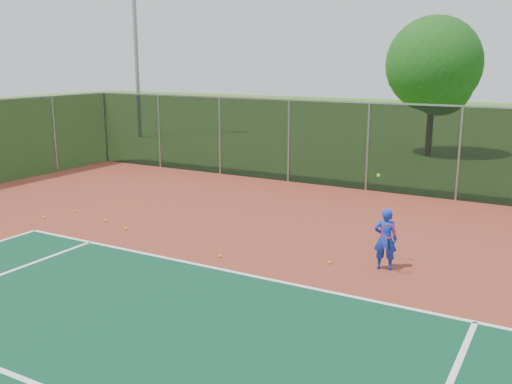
# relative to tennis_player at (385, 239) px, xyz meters

# --- Properties ---
(ground) EXTENTS (120.00, 120.00, 0.00)m
(ground) POSITION_rel_tennis_player_xyz_m (0.14, -4.77, -0.70)
(ground) COLOR #38631C
(ground) RESTS_ON ground
(court_apron) EXTENTS (30.00, 20.00, 0.02)m
(court_apron) POSITION_rel_tennis_player_xyz_m (0.14, -2.77, -0.69)
(court_apron) COLOR maroon
(court_apron) RESTS_ON ground
(fence_back) EXTENTS (30.00, 0.06, 3.03)m
(fence_back) POSITION_rel_tennis_player_xyz_m (0.14, 7.23, 0.87)
(fence_back) COLOR black
(fence_back) RESTS_ON court_apron
(tennis_player) EXTENTS (0.59, 0.63, 2.05)m
(tennis_player) POSITION_rel_tennis_player_xyz_m (0.00, 0.00, 0.00)
(tennis_player) COLOR #1430C3
(tennis_player) RESTS_ON court_apron
(practice_ball_0) EXTENTS (0.07, 0.07, 0.07)m
(practice_ball_0) POSITION_rel_tennis_player_xyz_m (-1.14, -0.29, -0.64)
(practice_ball_0) COLOR #C7DB19
(practice_ball_0) RESTS_ON court_apron
(practice_ball_2) EXTENTS (0.07, 0.07, 0.07)m
(practice_ball_2) POSITION_rel_tennis_player_xyz_m (-9.36, 0.12, -0.64)
(practice_ball_2) COLOR #C7DB19
(practice_ball_2) RESTS_ON court_apron
(practice_ball_4) EXTENTS (0.07, 0.07, 0.07)m
(practice_ball_4) POSITION_rel_tennis_player_xyz_m (-8.90, 1.87, -0.64)
(practice_ball_4) COLOR #C7DB19
(practice_ball_4) RESTS_ON court_apron
(practice_ball_5) EXTENTS (0.07, 0.07, 0.07)m
(practice_ball_5) POSITION_rel_tennis_player_xyz_m (-7.85, -0.17, -0.64)
(practice_ball_5) COLOR #C7DB19
(practice_ball_5) RESTS_ON court_apron
(practice_ball_6) EXTENTS (0.07, 0.07, 0.07)m
(practice_ball_6) POSITION_rel_tennis_player_xyz_m (-9.61, -0.80, -0.64)
(practice_ball_6) COLOR #C7DB19
(practice_ball_6) RESTS_ON court_apron
(practice_ball_7) EXTENTS (0.07, 0.07, 0.07)m
(practice_ball_7) POSITION_rel_tennis_player_xyz_m (-3.48, -1.12, -0.64)
(practice_ball_7) COLOR #C7DB19
(practice_ball_7) RESTS_ON court_apron
(practice_ball_8) EXTENTS (0.07, 0.07, 0.07)m
(practice_ball_8) POSITION_rel_tennis_player_xyz_m (-6.83, -0.51, -0.64)
(practice_ball_8) COLOR #C7DB19
(practice_ball_8) RESTS_ON court_apron
(floodlight_nw) EXTENTS (0.90, 0.40, 13.29)m
(floodlight_nw) POSITION_rel_tennis_player_xyz_m (-19.20, 14.48, 6.74)
(floodlight_nw) COLOR gray
(floodlight_nw) RESTS_ON ground
(tree_back_left) EXTENTS (4.39, 4.39, 6.45)m
(tree_back_left) POSITION_rel_tennis_player_xyz_m (-2.67, 15.94, 3.35)
(tree_back_left) COLOR #3C2215
(tree_back_left) RESTS_ON ground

